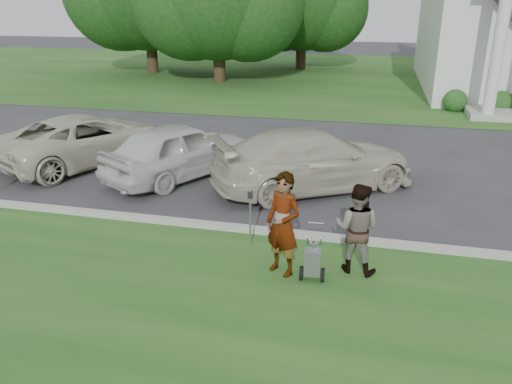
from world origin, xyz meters
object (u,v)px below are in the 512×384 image
at_px(striping_cart, 312,263).
at_px(person_right, 357,229).
at_px(car_b, 180,150).
at_px(car_a, 88,139).
at_px(person_left, 283,225).
at_px(parking_meter_near, 250,212).
at_px(tree_back, 302,3).
at_px(car_c, 314,160).

height_order(striping_cart, person_right, person_right).
bearing_deg(car_b, car_a, 18.37).
distance_m(person_left, car_a, 9.01).
height_order(striping_cart, car_a, car_a).
bearing_deg(striping_cart, car_a, 140.67).
bearing_deg(car_a, parking_meter_near, 171.96).
xyz_separation_m(tree_back, car_a, (-2.73, -25.60, -3.97)).
bearing_deg(person_left, car_b, 157.06).
distance_m(tree_back, parking_meter_near, 30.57).
bearing_deg(car_b, car_c, -152.69).
height_order(person_left, car_a, person_left).
relative_size(person_right, car_b, 0.37).
distance_m(tree_back, car_a, 26.05).
bearing_deg(car_a, car_b, -163.06).
distance_m(person_right, car_b, 6.80).
height_order(tree_back, car_b, tree_back).
distance_m(person_right, car_a, 9.87).
bearing_deg(car_a, person_right, 176.79).
xyz_separation_m(person_right, car_b, (-5.20, 4.39, -0.06)).
height_order(striping_cart, parking_meter_near, parking_meter_near).
bearing_deg(person_left, car_c, 118.40).
bearing_deg(parking_meter_near, car_c, 78.23).
distance_m(striping_cart, car_b, 6.67).
distance_m(person_left, parking_meter_near, 1.24).
distance_m(car_a, car_c, 7.21).
xyz_separation_m(striping_cart, parking_meter_near, (-1.42, 1.03, 0.43)).
relative_size(person_left, car_a, 0.36).
height_order(parking_meter_near, car_a, car_a).
distance_m(tree_back, person_right, 31.37).
bearing_deg(car_c, striping_cart, 153.75).
bearing_deg(parking_meter_near, person_right, -12.90).
bearing_deg(car_a, person_left, 170.40).
bearing_deg(person_right, car_c, -61.64).
bearing_deg(parking_meter_near, car_b, 128.17).
height_order(person_right, car_c, person_right).
distance_m(parking_meter_near, car_b, 4.96).
xyz_separation_m(tree_back, striping_cart, (5.07, -31.12, -4.37)).
xyz_separation_m(parking_meter_near, car_c, (0.79, 3.81, 0.02)).
height_order(person_right, parking_meter_near, person_right).
bearing_deg(car_a, tree_back, -69.00).
bearing_deg(parking_meter_near, person_left, -46.73).
relative_size(striping_cart, car_b, 0.19).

